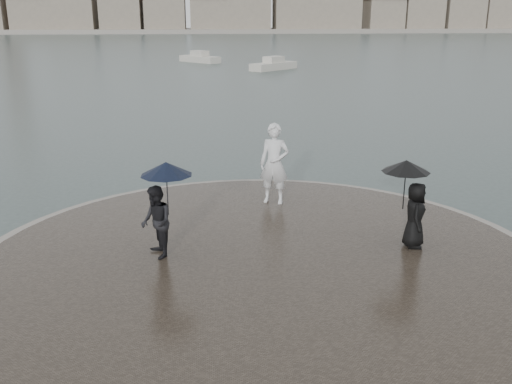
{
  "coord_description": "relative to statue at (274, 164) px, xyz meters",
  "views": [
    {
      "loc": [
        -1.05,
        -7.42,
        5.3
      ],
      "look_at": [
        0.0,
        4.8,
        1.45
      ],
      "focal_mm": 40.0,
      "sensor_mm": 36.0,
      "label": 1
    }
  ],
  "objects": [
    {
      "name": "statue",
      "position": [
        0.0,
        0.0,
        0.0
      ],
      "size": [
        0.92,
        0.76,
        2.18
      ],
      "primitive_type": "imported",
      "rotation": [
        0.0,
        0.0,
        -0.34
      ],
      "color": "silver",
      "rests_on": "quay_tip"
    },
    {
      "name": "ground",
      "position": [
        -0.71,
        -7.28,
        -1.45
      ],
      "size": [
        400.0,
        400.0,
        0.0
      ],
      "primitive_type": "plane",
      "color": "#2B3835",
      "rests_on": "ground"
    },
    {
      "name": "visitor_left",
      "position": [
        -2.8,
        -3.37,
        0.05
      ],
      "size": [
        1.19,
        1.09,
        2.04
      ],
      "color": "black",
      "rests_on": "quay_tip"
    },
    {
      "name": "far_skyline",
      "position": [
        -7.0,
        153.43,
        4.16
      ],
      "size": [
        260.0,
        20.0,
        37.0
      ],
      "color": "gray",
      "rests_on": "ground"
    },
    {
      "name": "quay_tip",
      "position": [
        -0.71,
        -3.78,
        -1.27
      ],
      "size": [
        11.9,
        11.9,
        0.36
      ],
      "primitive_type": "cylinder",
      "color": "#2D261E",
      "rests_on": "ground"
    },
    {
      "name": "visitor_right",
      "position": [
        2.62,
        -3.29,
        0.04
      ],
      "size": [
        1.09,
        1.04,
        1.95
      ],
      "color": "black",
      "rests_on": "quay_tip"
    },
    {
      "name": "boats",
      "position": [
        1.2,
        47.0,
        -1.07
      ],
      "size": [
        12.25,
        14.82,
        1.5
      ],
      "color": "beige",
      "rests_on": "ground"
    },
    {
      "name": "kerb_ring",
      "position": [
        -0.71,
        -3.78,
        -1.29
      ],
      "size": [
        12.5,
        12.5,
        0.32
      ],
      "primitive_type": "cylinder",
      "color": "gray",
      "rests_on": "ground"
    }
  ]
}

